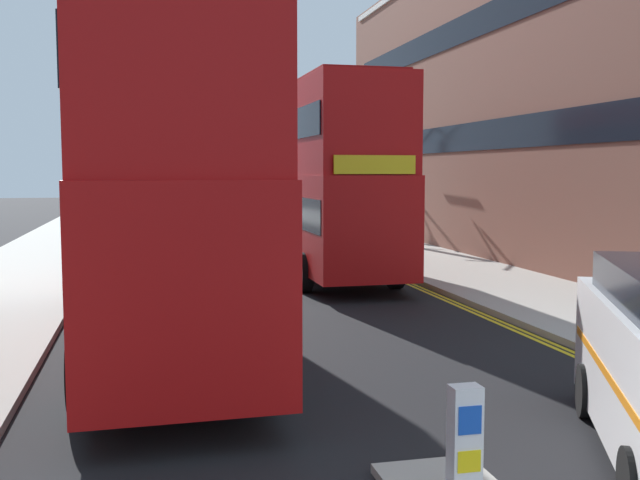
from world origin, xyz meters
TOP-DOWN VIEW (x-y plane):
  - sidewalk_right at (6.50, 16.00)m, footprint 4.00×80.00m
  - kerb_line_outer at (4.40, 14.00)m, footprint 0.10×56.00m
  - kerb_line_inner at (4.24, 14.00)m, footprint 0.10×56.00m
  - keep_left_bollard at (0.00, 3.05)m, footprint 0.36×0.28m
  - double_decker_bus_away at (-2.50, 10.26)m, footprint 2.98×10.86m
  - double_decker_bus_oncoming at (2.37, 19.03)m, footprint 2.90×10.84m
  - street_tree_near at (6.70, 34.74)m, footprint 1.56×1.49m
  - street_tree_mid at (6.91, 27.75)m, footprint 1.81×1.73m
  - townhouse_terrace_right at (13.50, 22.65)m, footprint 10.08×28.00m

SIDE VIEW (x-z plane):
  - kerb_line_outer at x=4.40m, z-range 0.00..0.01m
  - kerb_line_inner at x=4.24m, z-range 0.00..0.01m
  - sidewalk_right at x=6.50m, z-range 0.00..0.14m
  - keep_left_bollard at x=0.00m, z-range 0.05..1.16m
  - street_tree_mid at x=6.91m, z-range -0.11..5.23m
  - double_decker_bus_away at x=-2.50m, z-range 0.21..5.85m
  - double_decker_bus_oncoming at x=2.37m, z-range 0.21..5.85m
  - street_tree_near at x=6.70m, z-range 0.13..6.62m
  - townhouse_terrace_right at x=13.50m, z-range 0.00..11.48m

